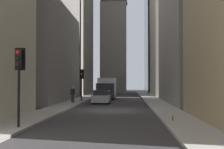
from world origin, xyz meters
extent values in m
plane|color=#302D30|center=(0.00, 0.00, 0.00)|extent=(135.00, 135.00, 0.00)
cube|color=gray|center=(0.00, 4.50, 0.07)|extent=(90.00, 2.20, 0.14)
cube|color=gray|center=(0.00, -4.50, 0.07)|extent=(90.00, 2.20, 0.14)
cube|color=#B7B2A5|center=(29.53, -10.60, 16.72)|extent=(17.18, 10.00, 33.44)
cube|color=gray|center=(8.10, -10.60, 10.43)|extent=(16.88, 10.00, 20.86)
cube|color=gray|center=(28.87, 10.60, 15.13)|extent=(18.13, 10.00, 30.27)
cube|color=gray|center=(37.60, 1.41, 9.05)|extent=(5.16, 5.16, 18.09)
cube|color=silver|center=(17.27, 1.40, 1.54)|extent=(4.60, 2.25, 2.60)
cube|color=#38383D|center=(14.07, 1.40, 1.19)|extent=(1.90, 2.25, 1.90)
cube|color=black|center=(14.07, 1.40, 1.79)|extent=(1.92, 2.09, 0.64)
cylinder|color=black|center=(14.07, 0.41, 0.44)|extent=(0.88, 0.28, 0.88)
cylinder|color=black|center=(14.07, 2.38, 0.44)|extent=(0.88, 0.28, 0.88)
cylinder|color=black|center=(18.67, 0.41, 0.44)|extent=(0.88, 0.28, 0.88)
cylinder|color=black|center=(18.67, 2.38, 0.44)|extent=(0.88, 0.28, 0.88)
cube|color=#B7BABF|center=(8.02, 1.40, 0.53)|extent=(4.30, 1.78, 0.70)
cube|color=black|center=(8.22, 1.40, 1.15)|extent=(2.10, 1.58, 0.54)
cylinder|color=black|center=(6.67, 0.62, 0.32)|extent=(0.64, 0.22, 0.64)
cylinder|color=black|center=(6.67, 2.18, 0.32)|extent=(0.64, 0.22, 0.64)
cylinder|color=black|center=(9.37, 0.62, 0.32)|extent=(0.64, 0.22, 0.64)
cylinder|color=black|center=(9.37, 2.18, 0.32)|extent=(0.64, 0.22, 0.64)
cylinder|color=black|center=(-10.85, 3.82, 1.57)|extent=(0.12, 0.12, 2.85)
cube|color=black|center=(-10.85, 3.82, 3.44)|extent=(0.28, 0.32, 0.90)
cube|color=black|center=(-10.70, 3.82, 3.44)|extent=(0.03, 0.52, 1.10)
sphere|color=red|center=(-11.01, 3.82, 3.74)|extent=(0.20, 0.20, 0.20)
sphere|color=black|center=(-11.01, 3.82, 3.44)|extent=(0.20, 0.20, 0.20)
sphere|color=black|center=(-11.01, 3.82, 3.14)|extent=(0.20, 0.20, 0.20)
cylinder|color=black|center=(9.84, 3.84, 1.45)|extent=(0.12, 0.12, 2.63)
cube|color=black|center=(9.84, 3.84, 3.22)|extent=(0.28, 0.32, 0.90)
cube|color=black|center=(9.99, 3.84, 3.22)|extent=(0.03, 0.52, 1.10)
sphere|color=black|center=(9.68, 3.84, 3.52)|extent=(0.20, 0.20, 0.20)
sphere|color=orange|center=(9.68, 3.84, 3.22)|extent=(0.20, 0.20, 0.20)
sphere|color=black|center=(9.68, 3.84, 2.92)|extent=(0.20, 0.20, 0.20)
cylinder|color=#473D33|center=(7.15, 4.29, 0.56)|extent=(0.16, 0.16, 0.84)
cylinder|color=#473D33|center=(7.15, 4.46, 0.56)|extent=(0.16, 0.16, 0.84)
cube|color=#232328|center=(7.15, 4.37, 1.28)|extent=(0.26, 0.44, 0.60)
sphere|color=beige|center=(7.15, 4.37, 1.73)|extent=(0.22, 0.22, 0.22)
cylinder|color=brown|center=(-7.83, -3.99, 0.24)|extent=(0.07, 0.07, 0.20)
cylinder|color=brown|center=(-7.83, -3.99, 0.38)|extent=(0.03, 0.03, 0.07)
camera|label=1|loc=(-25.75, -1.44, 2.33)|focal=50.26mm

